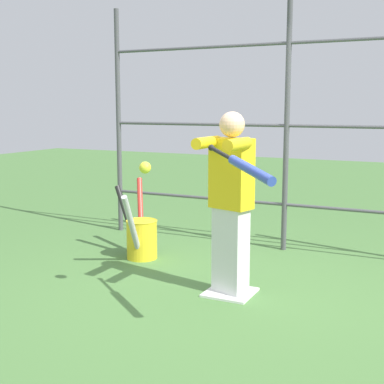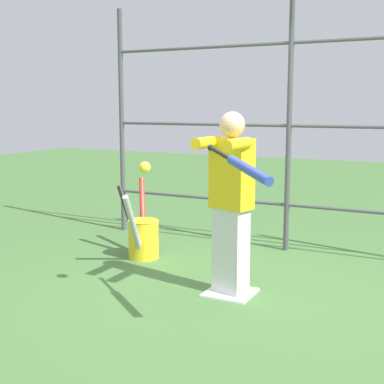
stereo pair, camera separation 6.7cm
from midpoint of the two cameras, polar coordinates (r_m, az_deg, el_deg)
name	(u,v)px [view 2 (the right image)]	position (r m, az deg, el deg)	size (l,w,h in m)	color
ground_plane	(230,294)	(4.72, 4.51, -10.76)	(24.00, 24.00, 0.00)	#4C7A3D
home_plate	(230,293)	(4.72, 4.51, -10.65)	(0.40, 0.40, 0.02)	white
fence_backstop	(289,126)	(5.95, 10.63, 6.96)	(4.44, 0.06, 2.79)	#4C4C51
batter	(231,198)	(4.49, 4.57, -0.64)	(0.39, 0.60, 1.56)	silver
baseball_bat_swinging	(244,167)	(3.58, 6.05, 2.69)	(0.72, 0.64, 0.20)	black
softball_in_flight	(145,167)	(4.27, -4.60, 2.62)	(0.10, 0.10, 0.10)	yellow
bat_bucket	(142,236)	(5.72, -5.00, -4.66)	(0.64, 0.99, 0.80)	yellow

